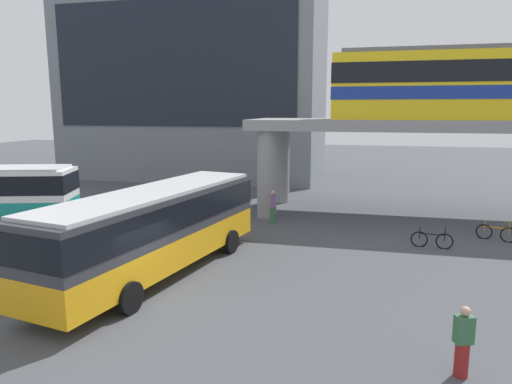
{
  "coord_description": "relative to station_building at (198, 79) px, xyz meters",
  "views": [
    {
      "loc": [
        6.73,
        -12.64,
        6.07
      ],
      "look_at": [
        1.66,
        8.53,
        2.2
      ],
      "focal_mm": 32.53,
      "sensor_mm": 36.0,
      "label": 1
    }
  ],
  "objects": [
    {
      "name": "pedestrian_at_kerb",
      "position": [
        17.73,
        -30.86,
        -8.03
      ],
      "size": [
        0.46,
        0.38,
        1.71
      ],
      "color": "maroon",
      "rests_on": "ground_plane"
    },
    {
      "name": "station_building",
      "position": [
        0.0,
        0.0,
        0.0
      ],
      "size": [
        22.54,
        12.19,
        17.66
      ],
      "color": "slate",
      "rests_on": "ground_plane"
    },
    {
      "name": "bicycle_black",
      "position": [
        18.4,
        -20.3,
        -8.48
      ],
      "size": [
        1.79,
        0.25,
        1.04
      ],
      "color": "black",
      "rests_on": "ground_plane"
    },
    {
      "name": "bicycle_orange",
      "position": [
        21.51,
        -18.34,
        -8.48
      ],
      "size": [
        1.68,
        0.74,
        1.04
      ],
      "color": "black",
      "rests_on": "ground_plane"
    },
    {
      "name": "bus_main",
      "position": [
        8.02,
        -26.31,
        -6.85
      ],
      "size": [
        4.58,
        11.32,
        3.22
      ],
      "color": "orange",
      "rests_on": "ground_plane"
    },
    {
      "name": "ground_plane",
      "position": [
        8.69,
        -18.84,
        -8.83
      ],
      "size": [
        120.0,
        120.0,
        0.0
      ],
      "primitive_type": "plane",
      "color": "#47494F"
    },
    {
      "name": "pedestrian_near_building",
      "position": [
        10.63,
        -17.5,
        -7.97
      ],
      "size": [
        0.34,
        0.44,
        1.82
      ],
      "color": "#33663F",
      "rests_on": "ground_plane"
    }
  ]
}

